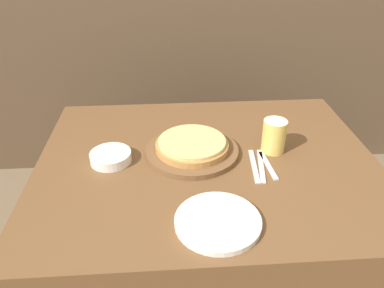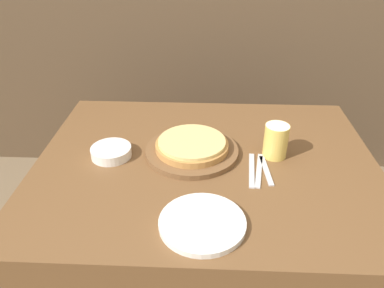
% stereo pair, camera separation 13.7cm
% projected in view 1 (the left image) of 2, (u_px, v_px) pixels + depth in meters
% --- Properties ---
extents(ground_plane, '(12.00, 12.00, 0.00)m').
position_uv_depth(ground_plane, '(204.00, 287.00, 1.72)').
color(ground_plane, '#756047').
extents(dining_table, '(1.22, 0.97, 0.71)m').
position_uv_depth(dining_table, '(206.00, 231.00, 1.54)').
color(dining_table, brown).
rests_on(dining_table, ground_plane).
extents(pizza_on_board, '(0.34, 0.34, 0.06)m').
position_uv_depth(pizza_on_board, '(192.00, 148.00, 1.38)').
color(pizza_on_board, brown).
rests_on(pizza_on_board, dining_table).
extents(beer_glass, '(0.09, 0.09, 0.12)m').
position_uv_depth(beer_glass, '(274.00, 135.00, 1.37)').
color(beer_glass, '#E5C65B').
rests_on(beer_glass, dining_table).
extents(dinner_plate, '(0.25, 0.25, 0.02)m').
position_uv_depth(dinner_plate, '(218.00, 222.00, 1.06)').
color(dinner_plate, white).
rests_on(dinner_plate, dining_table).
extents(side_bowl, '(0.15, 0.15, 0.04)m').
position_uv_depth(side_bowl, '(111.00, 157.00, 1.33)').
color(side_bowl, white).
rests_on(side_bowl, dining_table).
extents(fork, '(0.04, 0.20, 0.00)m').
position_uv_depth(fork, '(254.00, 166.00, 1.31)').
color(fork, silver).
rests_on(fork, dining_table).
extents(dinner_knife, '(0.05, 0.20, 0.00)m').
position_uv_depth(dinner_knife, '(261.00, 166.00, 1.32)').
color(dinner_knife, silver).
rests_on(dinner_knife, dining_table).
extents(spoon, '(0.03, 0.17, 0.00)m').
position_uv_depth(spoon, '(268.00, 165.00, 1.32)').
color(spoon, silver).
rests_on(spoon, dining_table).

